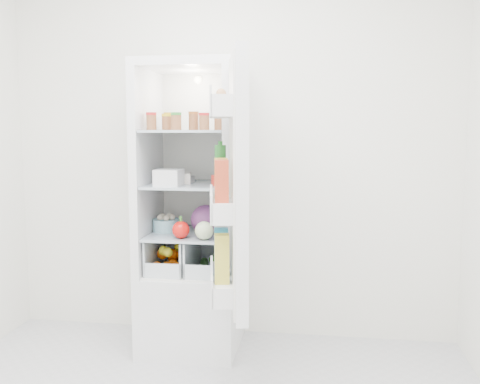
% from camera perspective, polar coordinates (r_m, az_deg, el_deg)
% --- Properties ---
extents(room_walls, '(3.02, 3.02, 2.61)m').
position_cam_1_polar(room_walls, '(2.12, -7.91, 12.00)').
color(room_walls, white).
rests_on(room_walls, ground).
extents(refrigerator, '(0.60, 0.60, 1.80)m').
position_cam_1_polar(refrigerator, '(3.45, -4.99, -5.48)').
color(refrigerator, white).
rests_on(refrigerator, ground).
extents(shelf_low, '(0.49, 0.53, 0.01)m').
position_cam_1_polar(shelf_low, '(3.37, -5.25, -4.45)').
color(shelf_low, '#A2B1BE').
rests_on(shelf_low, refrigerator).
extents(shelf_mid, '(0.49, 0.53, 0.02)m').
position_cam_1_polar(shelf_mid, '(3.33, -5.31, 0.79)').
color(shelf_mid, '#A2B1BE').
rests_on(shelf_mid, refrigerator).
extents(shelf_top, '(0.49, 0.53, 0.02)m').
position_cam_1_polar(shelf_top, '(3.31, -5.38, 6.48)').
color(shelf_top, '#A2B1BE').
rests_on(shelf_top, refrigerator).
extents(crisper_left, '(0.23, 0.46, 0.22)m').
position_cam_1_polar(crisper_left, '(3.43, -7.23, -6.51)').
color(crisper_left, silver).
rests_on(crisper_left, refrigerator).
extents(crisper_right, '(0.23, 0.46, 0.22)m').
position_cam_1_polar(crisper_right, '(3.37, -3.20, -6.69)').
color(crisper_right, silver).
rests_on(crisper_right, refrigerator).
extents(condiment_jars, '(0.46, 0.32, 0.08)m').
position_cam_1_polar(condiment_jars, '(3.24, -6.13, 7.35)').
color(condiment_jars, '#B21919').
rests_on(condiment_jars, shelf_top).
extents(squeeze_bottle, '(0.06, 0.06, 0.18)m').
position_cam_1_polar(squeeze_bottle, '(3.41, -1.26, 8.12)').
color(squeeze_bottle, white).
rests_on(squeeze_bottle, shelf_top).
extents(tub_white, '(0.16, 0.16, 0.10)m').
position_cam_1_polar(tub_white, '(3.21, -7.61, 1.54)').
color(tub_white, silver).
rests_on(tub_white, shelf_mid).
extents(tub_cream, '(0.13, 0.13, 0.06)m').
position_cam_1_polar(tub_cream, '(3.33, -6.22, 1.46)').
color(tub_cream, silver).
rests_on(tub_cream, shelf_mid).
extents(tin_red, '(0.10, 0.10, 0.06)m').
position_cam_1_polar(tin_red, '(3.20, -2.27, 1.27)').
color(tin_red, red).
rests_on(tin_red, shelf_mid).
extents(foil_tray, '(0.20, 0.17, 0.04)m').
position_cam_1_polar(foil_tray, '(3.38, -6.67, 1.37)').
color(foil_tray, silver).
rests_on(foil_tray, shelf_mid).
extents(red_cabbage, '(0.18, 0.18, 0.18)m').
position_cam_1_polar(red_cabbage, '(3.29, -3.67, -2.97)').
color(red_cabbage, '#552160').
rests_on(red_cabbage, shelf_low).
extents(bell_pepper, '(0.10, 0.10, 0.10)m').
position_cam_1_polar(bell_pepper, '(3.19, -6.33, -4.03)').
color(bell_pepper, red).
rests_on(bell_pepper, shelf_low).
extents(mushroom_bowl, '(0.20, 0.20, 0.08)m').
position_cam_1_polar(mushroom_bowl, '(3.43, -7.87, -3.53)').
color(mushroom_bowl, '#9AD5E6').
rests_on(mushroom_bowl, shelf_low).
extents(salad_bag, '(0.11, 0.11, 0.11)m').
position_cam_1_polar(salad_bag, '(3.14, -3.84, -4.13)').
color(salad_bag, beige).
rests_on(salad_bag, shelf_low).
extents(citrus_pile, '(0.20, 0.31, 0.16)m').
position_cam_1_polar(citrus_pile, '(3.42, -7.29, -7.07)').
color(citrus_pile, orange).
rests_on(citrus_pile, refrigerator).
extents(veg_pile, '(0.16, 0.30, 0.10)m').
position_cam_1_polar(veg_pile, '(3.38, -3.11, -7.48)').
color(veg_pile, '#204F1A').
rests_on(veg_pile, refrigerator).
extents(fridge_door, '(0.28, 0.60, 1.30)m').
position_cam_1_polar(fridge_door, '(2.70, -0.74, 0.35)').
color(fridge_door, white).
rests_on(fridge_door, refrigerator).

